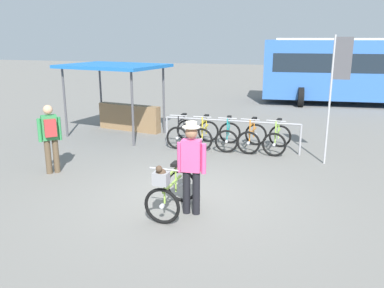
{
  "coord_description": "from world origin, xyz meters",
  "views": [
    {
      "loc": [
        2.25,
        -7.26,
        3.16
      ],
      "look_at": [
        -0.02,
        0.43,
        1.0
      ],
      "focal_mm": 37.49,
      "sensor_mm": 36.0,
      "label": 1
    }
  ],
  "objects_px": {
    "racked_bike_black": "(182,133)",
    "racked_bike_teal": "(228,136)",
    "pedestrian_with_backpack": "(50,135)",
    "person_with_featured_bike": "(191,164)",
    "featured_bicycle": "(170,190)",
    "bus_distant": "(373,68)",
    "racked_bike_lime": "(277,139)",
    "market_stall": "(121,92)",
    "racked_bike_orange": "(252,137)",
    "racked_bike_yellow": "(205,134)",
    "banner_flag": "(338,76)"
  },
  "relations": [
    {
      "from": "racked_bike_lime",
      "to": "banner_flag",
      "type": "relative_size",
      "value": 0.35
    },
    {
      "from": "racked_bike_yellow",
      "to": "racked_bike_teal",
      "type": "distance_m",
      "value": 0.7
    },
    {
      "from": "person_with_featured_bike",
      "to": "bus_distant",
      "type": "distance_m",
      "value": 14.82
    },
    {
      "from": "racked_bike_black",
      "to": "racked_bike_teal",
      "type": "height_order",
      "value": "same"
    },
    {
      "from": "racked_bike_yellow",
      "to": "bus_distant",
      "type": "height_order",
      "value": "bus_distant"
    },
    {
      "from": "racked_bike_black",
      "to": "racked_bike_teal",
      "type": "bearing_deg",
      "value": 0.67
    },
    {
      "from": "racked_bike_lime",
      "to": "featured_bicycle",
      "type": "distance_m",
      "value": 5.02
    },
    {
      "from": "bus_distant",
      "to": "market_stall",
      "type": "bearing_deg",
      "value": -135.59
    },
    {
      "from": "featured_bicycle",
      "to": "racked_bike_lime",
      "type": "bearing_deg",
      "value": 72.55
    },
    {
      "from": "racked_bike_teal",
      "to": "racked_bike_lime",
      "type": "bearing_deg",
      "value": 0.67
    },
    {
      "from": "featured_bicycle",
      "to": "person_with_featured_bike",
      "type": "height_order",
      "value": "person_with_featured_bike"
    },
    {
      "from": "racked_bike_lime",
      "to": "bus_distant",
      "type": "relative_size",
      "value": 0.11
    },
    {
      "from": "person_with_featured_bike",
      "to": "banner_flag",
      "type": "distance_m",
      "value": 4.78
    },
    {
      "from": "racked_bike_lime",
      "to": "person_with_featured_bike",
      "type": "relative_size",
      "value": 0.66
    },
    {
      "from": "racked_bike_yellow",
      "to": "racked_bike_teal",
      "type": "relative_size",
      "value": 0.97
    },
    {
      "from": "pedestrian_with_backpack",
      "to": "banner_flag",
      "type": "relative_size",
      "value": 0.51
    },
    {
      "from": "racked_bike_black",
      "to": "featured_bicycle",
      "type": "height_order",
      "value": "featured_bicycle"
    },
    {
      "from": "bus_distant",
      "to": "banner_flag",
      "type": "relative_size",
      "value": 3.18
    },
    {
      "from": "racked_bike_yellow",
      "to": "racked_bike_black",
      "type": "bearing_deg",
      "value": -179.33
    },
    {
      "from": "market_stall",
      "to": "banner_flag",
      "type": "xyz_separation_m",
      "value": [
        6.61,
        -1.64,
        0.84
      ]
    },
    {
      "from": "featured_bicycle",
      "to": "market_stall",
      "type": "distance_m",
      "value": 6.81
    },
    {
      "from": "pedestrian_with_backpack",
      "to": "racked_bike_yellow",
      "type": "bearing_deg",
      "value": 49.73
    },
    {
      "from": "racked_bike_yellow",
      "to": "banner_flag",
      "type": "relative_size",
      "value": 0.36
    },
    {
      "from": "racked_bike_teal",
      "to": "racked_bike_lime",
      "type": "distance_m",
      "value": 1.4
    },
    {
      "from": "racked_bike_black",
      "to": "pedestrian_with_backpack",
      "type": "distance_m",
      "value": 4.03
    },
    {
      "from": "racked_bike_orange",
      "to": "bus_distant",
      "type": "distance_m",
      "value": 10.43
    },
    {
      "from": "racked_bike_orange",
      "to": "racked_bike_teal",
      "type": "bearing_deg",
      "value": -179.33
    },
    {
      "from": "person_with_featured_bike",
      "to": "pedestrian_with_backpack",
      "type": "bearing_deg",
      "value": 162.07
    },
    {
      "from": "person_with_featured_bike",
      "to": "bus_distant",
      "type": "relative_size",
      "value": 0.17
    },
    {
      "from": "racked_bike_lime",
      "to": "market_stall",
      "type": "height_order",
      "value": "market_stall"
    },
    {
      "from": "person_with_featured_bike",
      "to": "bus_distant",
      "type": "xyz_separation_m",
      "value": [
        4.68,
        14.04,
        0.79
      ]
    },
    {
      "from": "racked_bike_black",
      "to": "racked_bike_lime",
      "type": "bearing_deg",
      "value": 0.67
    },
    {
      "from": "person_with_featured_bike",
      "to": "featured_bicycle",
      "type": "bearing_deg",
      "value": -154.71
    },
    {
      "from": "racked_bike_lime",
      "to": "market_stall",
      "type": "relative_size",
      "value": 0.33
    },
    {
      "from": "racked_bike_lime",
      "to": "market_stall",
      "type": "xyz_separation_m",
      "value": [
        -5.21,
        0.86,
        1.03
      ]
    },
    {
      "from": "racked_bike_black",
      "to": "bus_distant",
      "type": "bearing_deg",
      "value": 56.18
    },
    {
      "from": "racked_bike_orange",
      "to": "pedestrian_with_backpack",
      "type": "height_order",
      "value": "pedestrian_with_backpack"
    },
    {
      "from": "racked_bike_lime",
      "to": "bus_distant",
      "type": "distance_m",
      "value": 10.16
    },
    {
      "from": "pedestrian_with_backpack",
      "to": "person_with_featured_bike",
      "type": "bearing_deg",
      "value": -17.93
    },
    {
      "from": "bus_distant",
      "to": "featured_bicycle",
      "type": "bearing_deg",
      "value": -109.52
    },
    {
      "from": "racked_bike_yellow",
      "to": "pedestrian_with_backpack",
      "type": "height_order",
      "value": "pedestrian_with_backpack"
    },
    {
      "from": "racked_bike_teal",
      "to": "market_stall",
      "type": "xyz_separation_m",
      "value": [
        -3.81,
        0.88,
        1.03
      ]
    },
    {
      "from": "person_with_featured_bike",
      "to": "banner_flag",
      "type": "height_order",
      "value": "banner_flag"
    },
    {
      "from": "racked_bike_teal",
      "to": "banner_flag",
      "type": "height_order",
      "value": "banner_flag"
    },
    {
      "from": "racked_bike_teal",
      "to": "featured_bicycle",
      "type": "relative_size",
      "value": 0.96
    },
    {
      "from": "racked_bike_orange",
      "to": "racked_bike_lime",
      "type": "bearing_deg",
      "value": 0.67
    },
    {
      "from": "racked_bike_orange",
      "to": "person_with_featured_bike",
      "type": "relative_size",
      "value": 0.67
    },
    {
      "from": "featured_bicycle",
      "to": "person_with_featured_bike",
      "type": "relative_size",
      "value": 0.7
    },
    {
      "from": "pedestrian_with_backpack",
      "to": "racked_bike_black",
      "type": "bearing_deg",
      "value": 57.35
    },
    {
      "from": "racked_bike_lime",
      "to": "racked_bike_yellow",
      "type": "bearing_deg",
      "value": -179.33
    }
  ]
}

